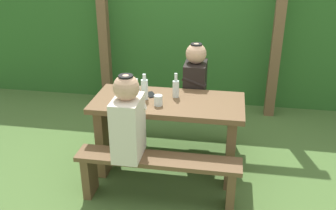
{
  "coord_description": "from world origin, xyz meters",
  "views": [
    {
      "loc": [
        0.53,
        -3.16,
        2.14
      ],
      "look_at": [
        0.0,
        0.0,
        0.7
      ],
      "focal_mm": 40.51,
      "sensor_mm": 36.0,
      "label": 1
    }
  ],
  "objects_px": {
    "drinking_glass": "(158,100)",
    "cell_phone": "(151,95)",
    "person_white_shirt": "(128,120)",
    "bench_near": "(158,170)",
    "person_black_coat": "(195,80)",
    "bottle_left": "(137,94)",
    "picnic_table": "(168,123)",
    "bottle_right": "(145,89)",
    "bottle_center": "(176,88)",
    "bench_far": "(176,118)"
  },
  "relations": [
    {
      "from": "drinking_glass",
      "to": "cell_phone",
      "type": "height_order",
      "value": "drinking_glass"
    },
    {
      "from": "person_white_shirt",
      "to": "drinking_glass",
      "type": "bearing_deg",
      "value": 65.36
    },
    {
      "from": "bench_near",
      "to": "cell_phone",
      "type": "height_order",
      "value": "cell_phone"
    },
    {
      "from": "person_black_coat",
      "to": "bottle_left",
      "type": "bearing_deg",
      "value": -127.66
    },
    {
      "from": "cell_phone",
      "to": "picnic_table",
      "type": "bearing_deg",
      "value": -58.22
    },
    {
      "from": "picnic_table",
      "to": "bottle_right",
      "type": "height_order",
      "value": "bottle_right"
    },
    {
      "from": "drinking_glass",
      "to": "bottle_center",
      "type": "relative_size",
      "value": 0.41
    },
    {
      "from": "picnic_table",
      "to": "bottle_right",
      "type": "relative_size",
      "value": 5.73
    },
    {
      "from": "bench_near",
      "to": "bottle_right",
      "type": "relative_size",
      "value": 5.73
    },
    {
      "from": "person_black_coat",
      "to": "person_white_shirt",
      "type": "bearing_deg",
      "value": -113.77
    },
    {
      "from": "bench_near",
      "to": "person_black_coat",
      "type": "distance_m",
      "value": 1.13
    },
    {
      "from": "person_white_shirt",
      "to": "person_black_coat",
      "type": "bearing_deg",
      "value": 66.23
    },
    {
      "from": "bench_near",
      "to": "bottle_left",
      "type": "height_order",
      "value": "bottle_left"
    },
    {
      "from": "bench_far",
      "to": "bottle_right",
      "type": "distance_m",
      "value": 0.77
    },
    {
      "from": "bench_far",
      "to": "bottle_center",
      "type": "bearing_deg",
      "value": -82.01
    },
    {
      "from": "person_white_shirt",
      "to": "bottle_left",
      "type": "xyz_separation_m",
      "value": [
        -0.02,
        0.4,
        0.06
      ]
    },
    {
      "from": "picnic_table",
      "to": "drinking_glass",
      "type": "xyz_separation_m",
      "value": [
        -0.07,
        -0.12,
        0.29
      ]
    },
    {
      "from": "person_white_shirt",
      "to": "person_black_coat",
      "type": "height_order",
      "value": "same"
    },
    {
      "from": "bench_far",
      "to": "cell_phone",
      "type": "height_order",
      "value": "cell_phone"
    },
    {
      "from": "bench_far",
      "to": "bottle_right",
      "type": "xyz_separation_m",
      "value": [
        -0.22,
        -0.51,
        0.53
      ]
    },
    {
      "from": "bench_far",
      "to": "person_black_coat",
      "type": "distance_m",
      "value": 0.5
    },
    {
      "from": "bench_near",
      "to": "cell_phone",
      "type": "xyz_separation_m",
      "value": [
        -0.18,
        0.61,
        0.43
      ]
    },
    {
      "from": "bench_far",
      "to": "bottle_left",
      "type": "distance_m",
      "value": 0.84
    },
    {
      "from": "bench_far",
      "to": "bottle_right",
      "type": "height_order",
      "value": "bottle_right"
    },
    {
      "from": "bench_near",
      "to": "bottle_center",
      "type": "relative_size",
      "value": 5.98
    },
    {
      "from": "bench_far",
      "to": "person_white_shirt",
      "type": "xyz_separation_m",
      "value": [
        -0.25,
        -1.01,
        0.45
      ]
    },
    {
      "from": "bottle_center",
      "to": "bench_far",
      "type": "bearing_deg",
      "value": 97.99
    },
    {
      "from": "bottle_left",
      "to": "bottle_center",
      "type": "distance_m",
      "value": 0.38
    },
    {
      "from": "picnic_table",
      "to": "person_black_coat",
      "type": "relative_size",
      "value": 1.95
    },
    {
      "from": "bench_near",
      "to": "person_white_shirt",
      "type": "height_order",
      "value": "person_white_shirt"
    },
    {
      "from": "drinking_glass",
      "to": "bottle_left",
      "type": "relative_size",
      "value": 0.41
    },
    {
      "from": "drinking_glass",
      "to": "cell_phone",
      "type": "xyz_separation_m",
      "value": [
        -0.11,
        0.22,
        -0.04
      ]
    },
    {
      "from": "drinking_glass",
      "to": "bottle_right",
      "type": "height_order",
      "value": "bottle_right"
    },
    {
      "from": "picnic_table",
      "to": "person_black_coat",
      "type": "xyz_separation_m",
      "value": [
        0.2,
        0.51,
        0.26
      ]
    },
    {
      "from": "picnic_table",
      "to": "cell_phone",
      "type": "distance_m",
      "value": 0.32
    },
    {
      "from": "person_black_coat",
      "to": "cell_phone",
      "type": "height_order",
      "value": "person_black_coat"
    },
    {
      "from": "person_black_coat",
      "to": "drinking_glass",
      "type": "bearing_deg",
      "value": -113.23
    },
    {
      "from": "picnic_table",
      "to": "drinking_glass",
      "type": "distance_m",
      "value": 0.32
    },
    {
      "from": "bottle_left",
      "to": "bottle_right",
      "type": "relative_size",
      "value": 0.96
    },
    {
      "from": "picnic_table",
      "to": "bench_far",
      "type": "xyz_separation_m",
      "value": [
        0.0,
        0.51,
        -0.19
      ]
    },
    {
      "from": "person_white_shirt",
      "to": "bottle_left",
      "type": "relative_size",
      "value": 3.08
    },
    {
      "from": "bench_near",
      "to": "bottle_right",
      "type": "height_order",
      "value": "bottle_right"
    },
    {
      "from": "bottle_center",
      "to": "bottle_left",
      "type": "bearing_deg",
      "value": -148.53
    },
    {
      "from": "bench_near",
      "to": "picnic_table",
      "type": "bearing_deg",
      "value": 90.0
    },
    {
      "from": "person_white_shirt",
      "to": "bottle_right",
      "type": "bearing_deg",
      "value": 87.11
    },
    {
      "from": "bench_far",
      "to": "bottle_right",
      "type": "bearing_deg",
      "value": -113.35
    },
    {
      "from": "drinking_glass",
      "to": "bottle_right",
      "type": "distance_m",
      "value": 0.2
    },
    {
      "from": "picnic_table",
      "to": "cell_phone",
      "type": "xyz_separation_m",
      "value": [
        -0.18,
        0.1,
        0.24
      ]
    },
    {
      "from": "drinking_glass",
      "to": "bottle_left",
      "type": "bearing_deg",
      "value": 174.56
    },
    {
      "from": "bench_far",
      "to": "drinking_glass",
      "type": "xyz_separation_m",
      "value": [
        -0.07,
        -0.63,
        0.48
      ]
    }
  ]
}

